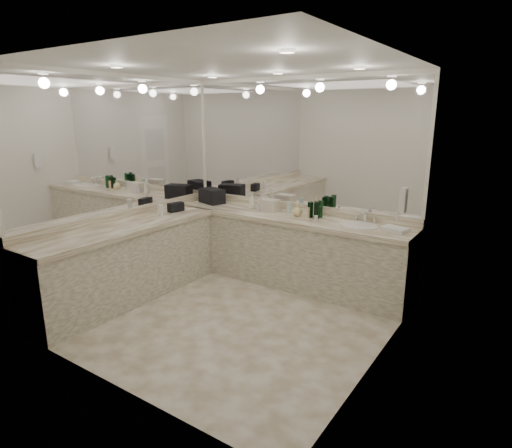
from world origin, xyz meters
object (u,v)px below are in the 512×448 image
Objects in this scene: soap_bottle_b at (261,204)px; soap_bottle_c at (298,210)px; hand_towel at (395,229)px; sink at (358,226)px; soap_bottle_a at (252,201)px; wall_phone at (403,200)px; cream_cosmetic_case at (269,205)px; black_toiletry_bag at (212,196)px.

soap_bottle_b reaches higher than soap_bottle_c.
hand_towel is at bearing -0.77° from soap_bottle_b.
soap_bottle_a is at bearing 178.30° from sink.
soap_bottle_a is (-2.12, 0.54, -0.34)m from wall_phone.
cream_cosmetic_case is 0.10m from soap_bottle_b.
wall_phone is 0.90× the size of hand_towel.
cream_cosmetic_case is 1.73× the size of soap_bottle_c.
black_toiletry_bag is 1.37× the size of cream_cosmetic_case.
sink is 0.91m from wall_phone.
cream_cosmetic_case is at bearing 176.70° from sink.
soap_bottle_a is (-1.51, 0.04, 0.11)m from sink.
soap_bottle_a reaches higher than black_toiletry_bag.
cream_cosmetic_case is at bearing 1.26° from black_toiletry_bag.
soap_bottle_b is 1.11× the size of soap_bottle_c.
black_toiletry_bag reaches higher than soap_bottle_c.
soap_bottle_c is at bearing -7.92° from cream_cosmetic_case.
soap_bottle_a is at bearing -0.60° from black_toiletry_bag.
wall_phone reaches higher than soap_bottle_b.
wall_phone is 1.13× the size of soap_bottle_a.
hand_towel is at bearing -1.18° from soap_bottle_c.
black_toiletry_bag is at bearing 178.93° from soap_bottle_c.
wall_phone is 1.42× the size of soap_bottle_b.
soap_bottle_c is (0.70, -0.02, -0.03)m from soap_bottle_a.
cream_cosmetic_case is 1.56× the size of soap_bottle_b.
hand_towel is 1.93m from soap_bottle_a.
black_toiletry_bag reaches higher than hand_towel.
sink is at bearing -1.04° from soap_bottle_b.
soap_bottle_b reaches higher than sink.
sink is 1.65× the size of hand_towel.
soap_bottle_a is 1.40× the size of soap_bottle_c.
cream_cosmetic_case is at bearing 162.96° from wall_phone.
sink is 1.51m from soap_bottle_a.
wall_phone is at bearing -39.57° from sink.
wall_phone is at bearing -14.99° from soap_bottle_b.
soap_bottle_c is (-1.22, 0.03, 0.05)m from hand_towel.
black_toiletry_bag is at bearing 179.22° from cream_cosmetic_case.
black_toiletry_bag is 1.70× the size of soap_bottle_a.
hand_towel is 1.22m from soap_bottle_c.
cream_cosmetic_case is 1.24× the size of soap_bottle_a.
soap_bottle_a is at bearing 165.56° from wall_phone.
sink is at bearing -1.70° from soap_bottle_a.
hand_towel is 1.26× the size of soap_bottle_a.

